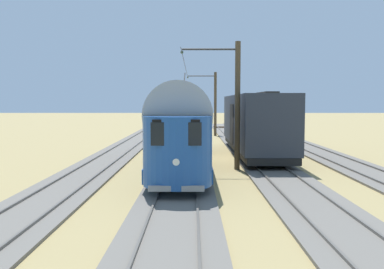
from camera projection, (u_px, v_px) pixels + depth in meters
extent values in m
plane|color=#9E8956|center=(221.00, 159.00, 26.05)|extent=(220.00, 220.00, 0.00)
cube|color=#666059|center=(332.00, 158.00, 26.02)|extent=(2.80, 80.00, 0.10)
cube|color=#59544C|center=(320.00, 156.00, 26.02)|extent=(0.07, 80.00, 0.08)
cube|color=#59544C|center=(343.00, 156.00, 26.01)|extent=(0.07, 80.00, 0.08)
cube|color=#382819|center=(255.00, 127.00, 57.92)|extent=(2.50, 0.24, 0.08)
cube|color=#382819|center=(256.00, 127.00, 57.28)|extent=(2.50, 0.24, 0.08)
cube|color=#382819|center=(257.00, 127.00, 56.63)|extent=(2.50, 0.24, 0.08)
cube|color=#382819|center=(258.00, 128.00, 55.98)|extent=(2.50, 0.24, 0.08)
cube|color=#382819|center=(258.00, 128.00, 55.33)|extent=(2.50, 0.24, 0.08)
cube|color=#666059|center=(258.00, 158.00, 26.04)|extent=(2.80, 80.00, 0.10)
cube|color=#59544C|center=(246.00, 156.00, 26.03)|extent=(0.07, 80.00, 0.08)
cube|color=#59544C|center=(269.00, 156.00, 26.03)|extent=(0.07, 80.00, 0.08)
cube|color=#382819|center=(222.00, 127.00, 57.94)|extent=(2.50, 0.24, 0.08)
cube|color=#382819|center=(223.00, 127.00, 57.29)|extent=(2.50, 0.24, 0.08)
cube|color=#382819|center=(223.00, 127.00, 56.64)|extent=(2.50, 0.24, 0.08)
cube|color=#382819|center=(223.00, 128.00, 55.99)|extent=(2.50, 0.24, 0.08)
cube|color=#382819|center=(224.00, 128.00, 55.35)|extent=(2.50, 0.24, 0.08)
cube|color=#666059|center=(184.00, 158.00, 26.05)|extent=(2.80, 80.00, 0.10)
cube|color=#59544C|center=(172.00, 156.00, 26.05)|extent=(0.07, 80.00, 0.08)
cube|color=#59544C|center=(195.00, 156.00, 26.04)|extent=(0.07, 80.00, 0.08)
cube|color=#382819|center=(189.00, 127.00, 57.95)|extent=(2.50, 0.24, 0.08)
cube|color=#382819|center=(189.00, 127.00, 57.31)|extent=(2.50, 0.24, 0.08)
cube|color=#382819|center=(189.00, 127.00, 56.66)|extent=(2.50, 0.24, 0.08)
cube|color=#382819|center=(189.00, 128.00, 56.01)|extent=(2.50, 0.24, 0.08)
cube|color=#382819|center=(189.00, 128.00, 55.36)|extent=(2.50, 0.24, 0.08)
cube|color=#666059|center=(110.00, 158.00, 26.07)|extent=(2.80, 80.00, 0.10)
cube|color=#59544C|center=(99.00, 156.00, 26.06)|extent=(0.07, 80.00, 0.08)
cube|color=#59544C|center=(122.00, 156.00, 26.06)|extent=(0.07, 80.00, 0.08)
cube|color=#382819|center=(156.00, 127.00, 57.97)|extent=(2.50, 0.24, 0.08)
cube|color=#382819|center=(156.00, 127.00, 57.32)|extent=(2.50, 0.24, 0.08)
cube|color=#382819|center=(155.00, 127.00, 56.67)|extent=(2.50, 0.24, 0.08)
cube|color=#382819|center=(155.00, 128.00, 56.02)|extent=(2.50, 0.24, 0.08)
cube|color=#382819|center=(154.00, 128.00, 55.38)|extent=(2.50, 0.24, 0.08)
cube|color=#1E4C93|center=(183.00, 153.00, 22.94)|extent=(2.65, 14.82, 0.55)
cube|color=#1E4C93|center=(183.00, 140.00, 22.88)|extent=(2.55, 14.82, 0.95)
cube|color=silver|center=(183.00, 121.00, 22.81)|extent=(2.55, 14.82, 1.05)
cylinder|color=#999EA3|center=(183.00, 111.00, 22.77)|extent=(2.65, 14.53, 2.65)
cylinder|color=#1E4C93|center=(177.00, 150.00, 15.53)|extent=(2.55, 2.55, 2.55)
cylinder|color=#1E4C93|center=(185.00, 127.00, 30.21)|extent=(2.55, 2.55, 2.55)
cube|color=black|center=(176.00, 125.00, 14.32)|extent=(1.63, 0.08, 0.36)
cube|color=black|center=(176.00, 134.00, 14.30)|extent=(1.73, 0.06, 0.80)
cube|color=black|center=(159.00, 121.00, 22.81)|extent=(0.04, 12.45, 0.80)
cube|color=black|center=(206.00, 121.00, 22.80)|extent=(0.04, 12.45, 0.80)
cylinder|color=silver|center=(176.00, 162.00, 14.29)|extent=(0.24, 0.06, 0.24)
cube|color=gray|center=(176.00, 189.00, 14.42)|extent=(1.94, 0.12, 0.20)
cylinder|color=black|center=(184.00, 80.00, 27.13)|extent=(0.07, 4.62, 1.27)
cylinder|color=black|center=(163.00, 170.00, 18.23)|extent=(0.10, 0.76, 0.76)
cylinder|color=black|center=(196.00, 170.00, 18.22)|extent=(0.10, 0.76, 0.76)
cylinder|color=black|center=(174.00, 147.00, 27.69)|extent=(0.10, 0.76, 0.76)
cylinder|color=black|center=(195.00, 147.00, 27.68)|extent=(0.10, 0.76, 0.76)
cube|color=#2D333D|center=(254.00, 120.00, 27.54)|extent=(2.90, 14.12, 3.20)
cube|color=#332D28|center=(254.00, 94.00, 27.41)|extent=(0.70, 12.71, 0.08)
cube|color=black|center=(254.00, 147.00, 27.68)|extent=(2.70, 14.12, 0.36)
cube|color=black|center=(232.00, 124.00, 27.57)|extent=(0.06, 2.20, 2.56)
cylinder|color=black|center=(254.00, 156.00, 22.75)|extent=(0.10, 0.84, 0.84)
cylinder|color=black|center=(280.00, 156.00, 22.75)|extent=(0.10, 0.84, 0.84)
cylinder|color=black|center=(235.00, 139.00, 32.60)|extent=(0.10, 0.84, 0.84)
cylinder|color=black|center=(254.00, 139.00, 32.60)|extent=(0.10, 0.84, 0.84)
cylinder|color=#4C3D28|center=(215.00, 104.00, 43.51)|extent=(0.28, 0.28, 6.57)
cylinder|color=#2D2D2D|center=(202.00, 76.00, 43.29)|extent=(2.85, 0.10, 0.10)
sphere|color=#334733|center=(188.00, 77.00, 43.31)|extent=(0.16, 0.16, 0.16)
cylinder|color=#4C3D28|center=(237.00, 106.00, 21.63)|extent=(0.28, 0.28, 6.57)
cylinder|color=#2D2D2D|center=(210.00, 49.00, 21.41)|extent=(2.85, 0.10, 0.10)
sphere|color=#334733|center=(182.00, 52.00, 21.43)|extent=(0.16, 0.16, 0.16)
cylinder|color=black|center=(186.00, 69.00, 32.37)|extent=(0.03, 25.95, 0.03)
cylinder|color=black|center=(202.00, 76.00, 43.29)|extent=(2.85, 0.02, 0.02)
cylinder|color=black|center=(300.00, 134.00, 39.39)|extent=(0.08, 0.08, 1.10)
cylinder|color=red|center=(301.00, 126.00, 39.34)|extent=(0.30, 0.30, 0.03)
cylinder|color=#262626|center=(299.00, 136.00, 39.40)|extent=(0.33, 0.04, 0.54)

